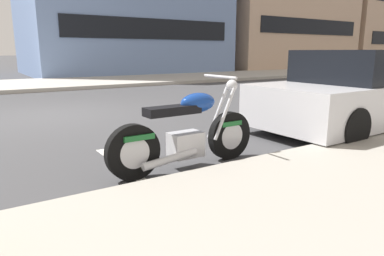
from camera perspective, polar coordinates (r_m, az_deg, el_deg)
ground_plane at (r=8.39m, az=-21.83°, el=1.90°), size 260.00×260.00×0.00m
sidewalk_far_curb at (r=20.69m, az=8.29°, el=8.61°), size 120.00×5.00×0.14m
parking_stall_stripe at (r=4.27m, az=-10.21°, el=-6.90°), size 0.12×2.20×0.01m
parked_motorcycle at (r=4.20m, az=-0.79°, el=-1.00°), size 2.02×0.62×1.11m
parked_car_behind_motorcycle at (r=7.09m, az=25.38°, el=5.22°), size 4.15×1.88×1.43m
townhouse_mid_block at (r=42.92m, az=26.56°, el=17.18°), size 14.47×9.37×11.77m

